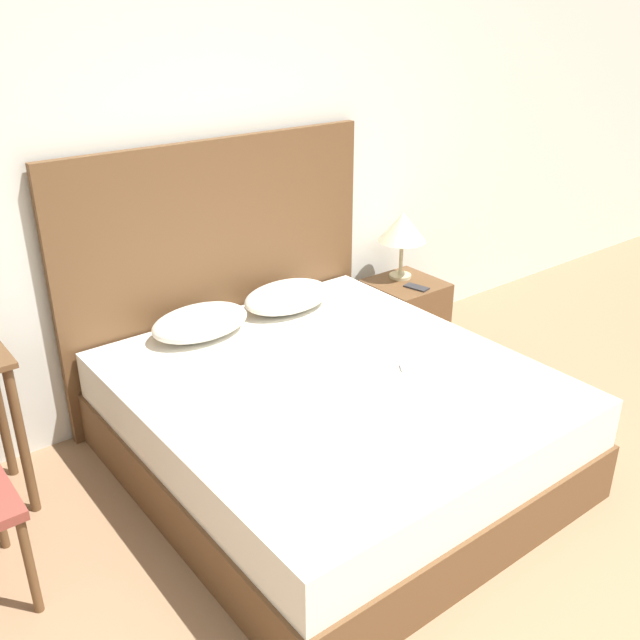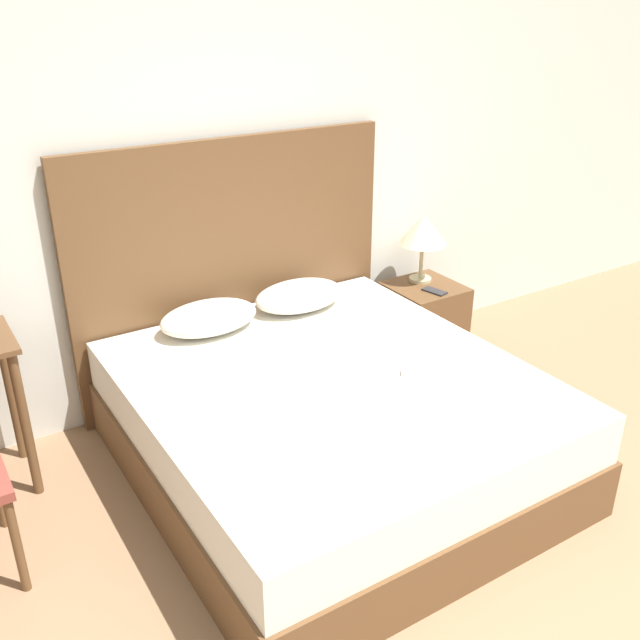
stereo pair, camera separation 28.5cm
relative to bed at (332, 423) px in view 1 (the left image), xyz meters
The scene contains 9 objects.
wall_back 1.53m from the bed, 85.61° to the left, with size 10.00×0.06×2.70m.
bed is the anchor object (origin of this frame).
headboard 1.10m from the bed, 90.00° to the left, with size 1.86×0.05×1.46m.
pillow_left 0.87m from the bed, 110.11° to the left, with size 0.53×0.34×0.15m.
pillow_right 0.87m from the bed, 69.89° to the left, with size 0.53×0.34×0.15m.
phone_on_bed 0.48m from the bed, 28.20° to the right, with size 0.16×0.14×0.01m.
nightstand 1.37m from the bed, 31.53° to the left, with size 0.42×0.43×0.47m.
table_lamp 1.54m from the bed, 33.83° to the left, with size 0.30×0.30×0.43m.
phone_on_nightstand 1.32m from the bed, 27.86° to the left, with size 0.10×0.16×0.01m.
Camera 1 is at (-1.90, -0.52, 2.15)m, focal length 40.00 mm.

